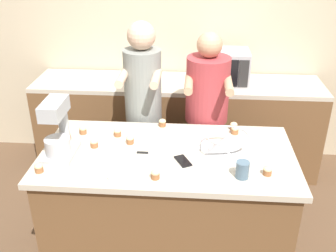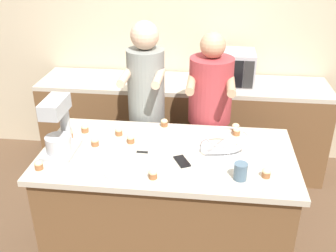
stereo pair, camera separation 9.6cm
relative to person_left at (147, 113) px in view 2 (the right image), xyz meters
name	(u,v)px [view 2 (the right image)]	position (x,y,z in m)	size (l,w,h in m)	color
ground_plane	(167,250)	(0.25, -0.64, -0.88)	(16.00, 16.00, 0.00)	brown
back_wall	(186,31)	(0.25, 0.99, 0.47)	(10.00, 0.06, 2.70)	beige
island_counter	(167,205)	(0.25, -0.64, -0.43)	(1.73, 0.90, 0.89)	brown
back_counter	(182,125)	(0.25, 0.64, -0.42)	(2.80, 0.60, 0.94)	brown
person_left	(147,113)	(0.00, 0.00, 0.00)	(0.32, 0.49, 1.65)	#33384C
person_right	(209,123)	(0.52, 0.00, -0.06)	(0.36, 0.51, 1.58)	#232328
stand_mixer	(59,130)	(-0.47, -0.73, 0.19)	(0.20, 0.30, 0.40)	#B2B7BC
mixing_bowl	(227,146)	(0.65, -0.65, 0.09)	(0.30, 0.30, 0.15)	#BCBCC1
baking_tray	(180,138)	(0.32, -0.47, 0.03)	(0.38, 0.27, 0.04)	silver
microwave_oven	(230,68)	(0.69, 0.64, 0.21)	(0.45, 0.36, 0.32)	#B7B7BC
cell_phone	(182,161)	(0.36, -0.76, 0.02)	(0.13, 0.16, 0.01)	black
drinking_glass	(241,171)	(0.73, -0.91, 0.07)	(0.08, 0.08, 0.11)	slate
small_plate	(119,173)	(-0.02, -0.94, 0.02)	(0.18, 0.18, 0.02)	white
knife	(150,153)	(0.14, -0.67, 0.01)	(0.22, 0.02, 0.01)	#BCBCC1
cupcake_0	(95,142)	(-0.27, -0.61, 0.04)	(0.06, 0.06, 0.06)	#9E6038
cupcake_1	(153,174)	(0.20, -0.96, 0.04)	(0.06, 0.06, 0.06)	#9E6038
cupcake_2	(39,165)	(-0.54, -0.95, 0.04)	(0.06, 0.06, 0.06)	#9E6038
cupcake_3	(119,131)	(-0.14, -0.43, 0.04)	(0.06, 0.06, 0.06)	#9E6038
cupcake_4	(164,123)	(0.18, -0.25, 0.04)	(0.06, 0.06, 0.06)	#9E6038
cupcake_5	(131,139)	(-0.03, -0.54, 0.04)	(0.06, 0.06, 0.06)	#9E6038
cupcake_6	(85,128)	(-0.40, -0.41, 0.04)	(0.06, 0.06, 0.06)	#9E6038
cupcake_7	(236,127)	(0.73, -0.26, 0.04)	(0.06, 0.06, 0.06)	#9E6038
cupcake_8	(266,173)	(0.89, -0.87, 0.04)	(0.06, 0.06, 0.06)	#9E6038
cupcake_9	(69,134)	(-0.49, -0.52, 0.04)	(0.06, 0.06, 0.06)	#9E6038
cupcake_10	(237,131)	(0.73, -0.33, 0.04)	(0.06, 0.06, 0.06)	#9E6038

